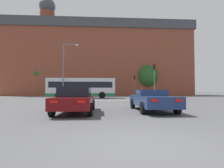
# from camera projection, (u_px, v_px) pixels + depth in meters

# --- Properties ---
(ground_plane) EXTENTS (400.00, 400.00, 0.00)m
(ground_plane) POSITION_uv_depth(u_px,v_px,m) (144.00, 146.00, 3.76)
(ground_plane) COLOR #545456
(stop_line_strip) EXTENTS (9.24, 0.30, 0.01)m
(stop_line_strip) POSITION_uv_depth(u_px,v_px,m) (109.00, 100.00, 21.18)
(stop_line_strip) COLOR silver
(stop_line_strip) RESTS_ON ground_plane
(far_pavement) EXTENTS (70.27, 2.50, 0.01)m
(far_pavement) POSITION_uv_depth(u_px,v_px,m) (106.00, 97.00, 34.83)
(far_pavement) COLOR #A09B91
(far_pavement) RESTS_ON ground_plane
(brick_civic_building) EXTENTS (43.08, 14.53, 24.67)m
(brick_civic_building) POSITION_uv_depth(u_px,v_px,m) (100.00, 61.00, 44.70)
(brick_civic_building) COLOR brown
(brick_civic_building) RESTS_ON ground_plane
(car_saloon_left) EXTENTS (1.98, 4.46, 1.42)m
(car_saloon_left) POSITION_uv_depth(u_px,v_px,m) (75.00, 99.00, 9.48)
(car_saloon_left) COLOR #600C0F
(car_saloon_left) RESTS_ON ground_plane
(car_roadster_right) EXTENTS (1.99, 4.72, 1.24)m
(car_roadster_right) POSITION_uv_depth(u_px,v_px,m) (152.00, 100.00, 10.33)
(car_roadster_right) COLOR navy
(car_roadster_right) RESTS_ON ground_plane
(bus_crossing_lead) EXTENTS (10.30, 2.77, 3.08)m
(bus_crossing_lead) POSITION_uv_depth(u_px,v_px,m) (82.00, 88.00, 27.21)
(bus_crossing_lead) COLOR silver
(bus_crossing_lead) RESTS_ON ground_plane
(traffic_light_near_right) EXTENTS (0.26, 0.31, 4.58)m
(traffic_light_near_right) POSITION_uv_depth(u_px,v_px,m) (154.00, 76.00, 21.86)
(traffic_light_near_right) COLOR slate
(traffic_light_near_right) RESTS_ON ground_plane
(traffic_light_far_right) EXTENTS (0.26, 0.31, 4.14)m
(traffic_light_far_right) POSITION_uv_depth(u_px,v_px,m) (135.00, 82.00, 34.39)
(traffic_light_far_right) COLOR slate
(traffic_light_far_right) RESTS_ON ground_plane
(street_lamp_junction) EXTENTS (2.24, 0.36, 8.12)m
(street_lamp_junction) POSITION_uv_depth(u_px,v_px,m) (66.00, 65.00, 25.37)
(street_lamp_junction) COLOR slate
(street_lamp_junction) RESTS_ON ground_plane
(pedestrian_waiting) EXTENTS (0.43, 0.27, 1.65)m
(pedestrian_waiting) POSITION_uv_depth(u_px,v_px,m) (142.00, 92.00, 34.87)
(pedestrian_waiting) COLOR black
(pedestrian_waiting) RESTS_ON ground_plane
(tree_by_building) EXTENTS (4.98, 4.98, 7.40)m
(tree_by_building) POSITION_uv_depth(u_px,v_px,m) (40.00, 75.00, 39.16)
(tree_by_building) COLOR #4C3823
(tree_by_building) RESTS_ON ground_plane
(tree_kerbside) EXTENTS (5.91, 5.91, 7.61)m
(tree_kerbside) POSITION_uv_depth(u_px,v_px,m) (146.00, 76.00, 40.36)
(tree_kerbside) COLOR #4C3823
(tree_kerbside) RESTS_ON ground_plane
(tree_distant) EXTENTS (4.81, 4.81, 6.95)m
(tree_distant) POSITION_uv_depth(u_px,v_px,m) (147.00, 76.00, 39.02)
(tree_distant) COLOR #4C3823
(tree_distant) RESTS_ON ground_plane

